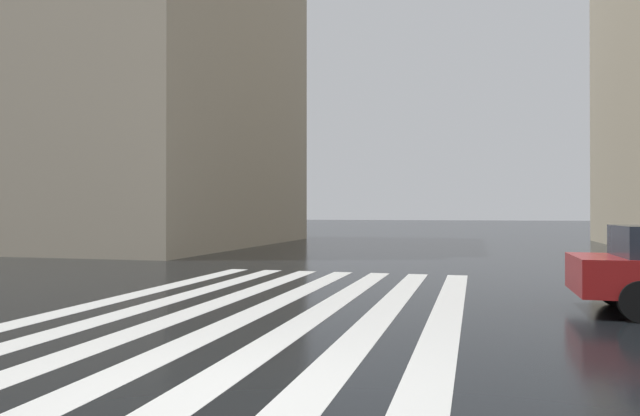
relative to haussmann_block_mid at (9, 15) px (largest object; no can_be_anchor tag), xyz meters
The scene contains 3 objects.
ground_plane 32.55m from the haussmann_block_mid, 133.58° to the right, with size 220.00×220.00×0.00m, color black.
zebra_crossing 29.22m from the haussmann_block_mid, 129.25° to the right, with size 13.00×6.50×0.01m.
haussmann_block_mid is the anchor object (origin of this frame).
Camera 1 is at (-4.83, -2.15, 1.63)m, focal length 32.72 mm.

